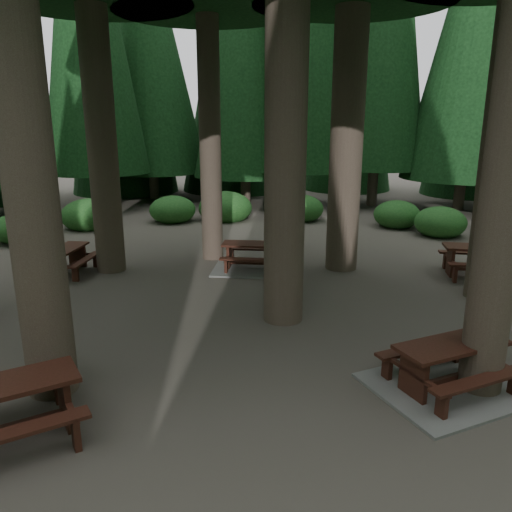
# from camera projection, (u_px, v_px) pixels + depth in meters

# --- Properties ---
(ground) EXTENTS (80.00, 80.00, 0.00)m
(ground) POSITION_uv_depth(u_px,v_px,m) (245.00, 321.00, 10.70)
(ground) COLOR #4B453D
(ground) RESTS_ON ground
(picnic_table_a) EXTENTS (2.99, 2.82, 0.80)m
(picnic_table_a) POSITION_uv_depth(u_px,v_px,m) (449.00, 373.00, 7.95)
(picnic_table_a) COLOR gray
(picnic_table_a) RESTS_ON ground
(picnic_table_b) EXTENTS (1.40, 1.72, 0.73)m
(picnic_table_b) POSITION_uv_depth(u_px,v_px,m) (66.00, 257.00, 13.91)
(picnic_table_b) COLOR #371A10
(picnic_table_b) RESTS_ON ground
(picnic_table_c) EXTENTS (2.31, 1.93, 0.77)m
(picnic_table_c) POSITION_uv_depth(u_px,v_px,m) (254.00, 260.00, 14.38)
(picnic_table_c) COLOR gray
(picnic_table_c) RESTS_ON ground
(picnic_table_d) EXTENTS (2.09, 1.74, 0.85)m
(picnic_table_d) POSITION_uv_depth(u_px,v_px,m) (481.00, 257.00, 13.63)
(picnic_table_d) COLOR #371A10
(picnic_table_d) RESTS_ON ground
(picnic_table_e) EXTENTS (2.51, 2.42, 0.85)m
(picnic_table_e) POSITION_uv_depth(u_px,v_px,m) (1.00, 404.00, 6.56)
(picnic_table_e) COLOR #371A10
(picnic_table_e) RESTS_ON ground
(shrub_ring) EXTENTS (23.86, 24.64, 1.49)m
(shrub_ring) POSITION_uv_depth(u_px,v_px,m) (279.00, 293.00, 11.27)
(shrub_ring) COLOR #1E5920
(shrub_ring) RESTS_ON ground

